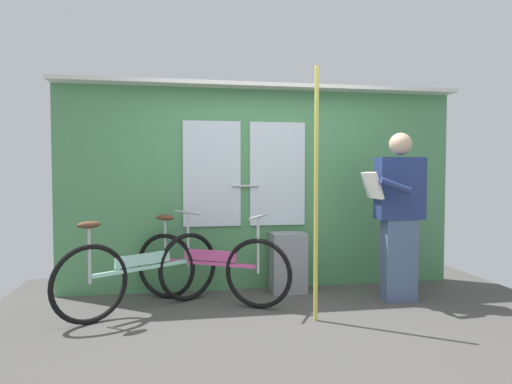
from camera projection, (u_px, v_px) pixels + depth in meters
name	position (u px, v px, depth m)	size (l,w,h in m)	color
ground_plane	(292.00, 331.00, 3.51)	(5.26, 4.16, 0.04)	#474442
train_door_wall	(262.00, 183.00, 4.71)	(4.26, 0.28, 2.17)	#4C8C56
bicycle_near_door	(209.00, 267.00, 4.18)	(1.43, 0.85, 0.86)	black
bicycle_leaning_behind	(142.00, 272.00, 3.92)	(1.38, 0.94, 0.87)	black
passenger_reading_newspaper	(398.00, 213.00, 4.24)	(0.57, 0.48, 1.63)	slate
trash_bin_by_wall	(288.00, 262.00, 4.58)	(0.36, 0.28, 0.62)	gray
handrail_pole	(316.00, 195.00, 3.65)	(0.04, 0.04, 2.13)	#C6C14C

